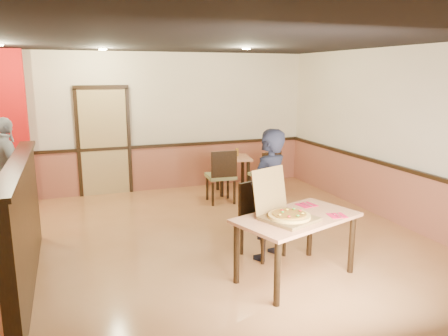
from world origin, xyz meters
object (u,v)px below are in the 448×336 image
(side_chair_left, at_px, (222,174))
(passerby, at_px, (8,170))
(diner_chair, at_px, (260,216))
(main_table, at_px, (296,225))
(side_table, at_px, (233,165))
(pizza_box, at_px, (286,213))
(side_chair_right, at_px, (267,173))
(diner, at_px, (268,195))
(condiment, at_px, (237,152))

(side_chair_left, xyz_separation_m, passerby, (-3.58, 0.22, 0.30))
(diner_chair, bearing_deg, passerby, 121.98)
(main_table, height_order, side_table, main_table)
(side_chair_left, bearing_deg, pizza_box, 86.67)
(side_chair_right, distance_m, diner, 2.81)
(main_table, bearing_deg, condiment, 60.11)
(diner_chair, distance_m, side_table, 3.09)
(side_chair_right, relative_size, condiment, 5.97)
(pizza_box, height_order, condiment, pizza_box)
(passerby, bearing_deg, side_chair_right, -116.16)
(side_chair_right, bearing_deg, pizza_box, 53.99)
(side_chair_left, distance_m, diner, 2.55)
(diner, distance_m, passerby, 4.31)
(main_table, xyz_separation_m, diner_chair, (-0.11, 0.79, -0.12))
(main_table, height_order, condiment, condiment)
(main_table, xyz_separation_m, passerby, (-3.39, 3.38, 0.20))
(diner_chair, bearing_deg, condiment, 54.30)
(main_table, xyz_separation_m, pizza_box, (-0.18, -0.05, 0.18))
(diner, xyz_separation_m, pizza_box, (-0.12, -0.70, -0.02))
(side_chair_right, bearing_deg, side_chair_left, -13.73)
(side_chair_right, bearing_deg, diner_chair, 48.58)
(side_table, bearing_deg, passerby, -174.21)
(main_table, relative_size, diner_chair, 1.65)
(side_chair_right, distance_m, condiment, 0.84)
(side_chair_left, relative_size, diner, 0.59)
(side_chair_left, bearing_deg, diner, 87.47)
(side_chair_left, height_order, side_chair_right, side_chair_left)
(main_table, relative_size, diner, 0.94)
(main_table, xyz_separation_m, condiment, (0.78, 3.88, 0.16))
(side_table, height_order, condiment, condiment)
(pizza_box, bearing_deg, diner, 58.66)
(pizza_box, bearing_deg, diner_chair, 63.61)
(side_chair_right, bearing_deg, passerby, -16.85)
(main_table, bearing_deg, side_chair_left, 67.92)
(side_chair_left, distance_m, side_table, 0.77)
(diner_chair, height_order, passerby, passerby)
(main_table, relative_size, pizza_box, 2.11)
(side_chair_right, bearing_deg, condiment, -78.47)
(diner_chair, xyz_separation_m, side_table, (0.76, 3.00, 0.03))
(diner, xyz_separation_m, condiment, (0.83, 3.23, -0.04))
(side_chair_right, height_order, pizza_box, pizza_box)
(passerby, bearing_deg, pizza_box, -160.43)
(side_chair_left, distance_m, condiment, 0.96)
(passerby, xyz_separation_m, pizza_box, (3.21, -3.43, -0.02))
(side_chair_right, distance_m, pizza_box, 3.49)
(side_table, relative_size, condiment, 5.08)
(main_table, relative_size, passerby, 0.94)
(side_table, height_order, diner, diner)
(main_table, xyz_separation_m, side_chair_left, (0.19, 3.17, -0.10))
(main_table, distance_m, passerby, 4.79)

